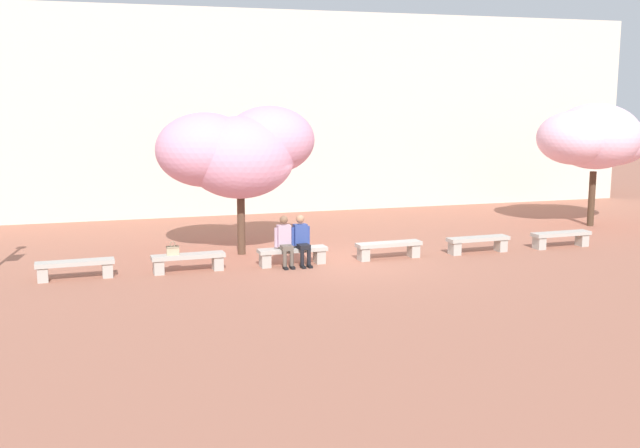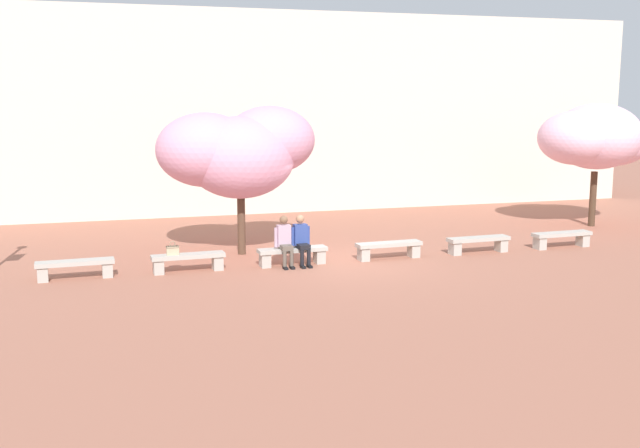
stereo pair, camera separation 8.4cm
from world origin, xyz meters
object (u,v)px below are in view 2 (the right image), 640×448
object	(u,v)px
person_seated_left	(285,239)
cherry_tree_main	(237,150)
stone_bench_east_end	(478,242)
cherry_tree_secondary	(595,138)
stone_bench_center	(292,253)
person_seated_right	(301,238)
stone_bench_near_west	(188,260)
stone_bench_far_east	(562,237)
stone_bench_west_end	(75,267)
stone_bench_near_east	(389,248)
handbag	(173,250)

from	to	relation	value
person_seated_left	cherry_tree_main	xyz separation A→B (m)	(-0.85, 1.96, 2.14)
stone_bench_east_end	cherry_tree_secondary	xyz separation A→B (m)	(5.79, 2.96, 2.64)
stone_bench_center	person_seated_right	bearing A→B (deg)	-13.49
cherry_tree_secondary	stone_bench_near_west	bearing A→B (deg)	-167.84
stone_bench_far_east	person_seated_left	distance (m)	8.19
stone_bench_near_west	cherry_tree_secondary	world-z (taller)	cherry_tree_secondary
stone_bench_center	cherry_tree_main	world-z (taller)	cherry_tree_main
stone_bench_west_end	cherry_tree_secondary	distance (m)	16.89
stone_bench_east_end	person_seated_left	xyz separation A→B (m)	(-5.53, -0.05, 0.40)
stone_bench_near_east	person_seated_left	world-z (taller)	person_seated_left
cherry_tree_main	stone_bench_west_end	bearing A→B (deg)	-155.89
stone_bench_far_east	handbag	distance (m)	11.00
person_seated_right	cherry_tree_secondary	bearing A→B (deg)	15.50
person_seated_right	stone_bench_east_end	bearing A→B (deg)	0.60
stone_bench_near_west	stone_bench_near_east	distance (m)	5.31
person_seated_left	person_seated_right	bearing A→B (deg)	0.02
stone_bench_west_end	stone_bench_far_east	world-z (taller)	same
stone_bench_near_east	cherry_tree_main	size ratio (longest dim) A/B	0.42
person_seated_left	cherry_tree_secondary	world-z (taller)	cherry_tree_secondary
stone_bench_center	person_seated_left	xyz separation A→B (m)	(-0.21, -0.05, 0.40)
handbag	person_seated_left	bearing A→B (deg)	-1.03
cherry_tree_main	cherry_tree_secondary	size ratio (longest dim) A/B	1.07
cherry_tree_main	handbag	bearing A→B (deg)	-135.89
stone_bench_near_east	stone_bench_far_east	xyz separation A→B (m)	(5.31, 0.00, 0.00)
stone_bench_east_end	stone_bench_near_east	bearing A→B (deg)	180.00
cherry_tree_main	cherry_tree_secondary	xyz separation A→B (m)	(12.16, 1.06, 0.10)
stone_bench_far_east	handbag	xyz separation A→B (m)	(-10.99, -0.00, 0.28)
stone_bench_east_end	person_seated_left	world-z (taller)	person_seated_left
stone_bench_center	handbag	size ratio (longest dim) A/B	5.34
stone_bench_center	stone_bench_near_east	distance (m)	2.66
stone_bench_far_east	cherry_tree_main	size ratio (longest dim) A/B	0.42
handbag	person_seated_right	bearing A→B (deg)	-0.89
handbag	stone_bench_center	bearing A→B (deg)	0.05
stone_bench_near_east	stone_bench_east_end	world-z (taller)	same
stone_bench_far_east	cherry_tree_main	bearing A→B (deg)	168.10
cherry_tree_main	stone_bench_far_east	bearing A→B (deg)	-11.90
stone_bench_center	handbag	distance (m)	3.04
stone_bench_near_west	person_seated_right	size ratio (longest dim) A/B	1.40
stone_bench_near_west	person_seated_right	bearing A→B (deg)	-1.06
stone_bench_east_end	cherry_tree_secondary	size ratio (longest dim) A/B	0.44
handbag	cherry_tree_main	world-z (taller)	cherry_tree_main
stone_bench_near_west	person_seated_left	xyz separation A→B (m)	(2.44, -0.05, 0.40)
stone_bench_west_end	handbag	xyz separation A→B (m)	(2.29, -0.00, 0.28)
person_seated_left	person_seated_right	xyz separation A→B (m)	(0.44, 0.00, 0.00)
person_seated_right	cherry_tree_main	world-z (taller)	cherry_tree_main
person_seated_right	cherry_tree_secondary	distance (m)	11.51
stone_bench_east_end	person_seated_right	world-z (taller)	person_seated_right
stone_bench_far_east	person_seated_right	distance (m)	7.76
cherry_tree_secondary	person_seated_right	bearing A→B (deg)	-164.50
stone_bench_west_end	cherry_tree_main	xyz separation A→B (m)	(4.25, 1.90, 2.54)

